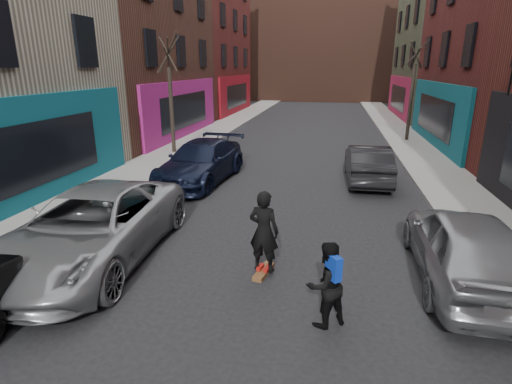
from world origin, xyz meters
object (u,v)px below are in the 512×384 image
at_px(parked_right_end, 368,163).
at_px(pedestrian, 326,284).
at_px(tree_left_far, 170,87).
at_px(skateboard, 264,272).
at_px(parked_left_far, 93,226).
at_px(parked_right_far, 465,246).
at_px(tree_right_far, 413,81).
at_px(parked_left_end, 201,162).
at_px(skateboarder, 264,231).

xyz_separation_m(parked_right_end, pedestrian, (-1.38, -9.58, 0.07)).
xyz_separation_m(tree_left_far, skateboard, (6.67, -11.45, -3.33)).
relative_size(parked_left_far, parked_right_far, 1.26).
height_order(tree_right_far, skateboard, tree_right_far).
distance_m(parked_right_far, parked_right_end, 7.68).
distance_m(parked_left_end, skateboard, 7.81).
xyz_separation_m(tree_right_far, parked_left_far, (-9.71, -17.49, -2.71)).
xyz_separation_m(parked_left_far, skateboarder, (3.98, 0.04, 0.18)).
xyz_separation_m(parked_left_far, skateboard, (3.98, 0.04, -0.77)).
bearing_deg(pedestrian, tree_right_far, -138.33).
height_order(parked_left_far, skateboard, parked_left_far).
relative_size(tree_right_far, parked_right_end, 1.55).
relative_size(tree_right_far, parked_left_far, 1.15).
xyz_separation_m(parked_left_end, skateboard, (3.67, -6.86, -0.73)).
xyz_separation_m(skateboard, skateboarder, (0.00, 0.00, 0.95)).
relative_size(parked_left_far, skateboard, 7.39).
bearing_deg(parked_left_far, parked_right_end, 47.71).
xyz_separation_m(tree_right_far, skateboarder, (-5.73, -17.45, -2.53)).
xyz_separation_m(parked_right_end, skateboarder, (-2.73, -8.03, 0.28)).
bearing_deg(tree_left_far, skateboarder, -59.77).
xyz_separation_m(parked_right_far, skateboarder, (-4.13, -0.48, 0.20)).
bearing_deg(skateboard, parked_left_end, 130.01).
height_order(parked_right_far, skateboarder, skateboarder).
relative_size(tree_right_far, parked_right_far, 1.45).
bearing_deg(tree_left_far, tree_right_far, 25.82).
xyz_separation_m(parked_left_end, parked_right_end, (6.40, 1.17, -0.06)).
height_order(parked_left_end, parked_right_end, parked_left_end).
bearing_deg(tree_left_far, parked_right_end, -20.02).
bearing_deg(parked_left_end, tree_right_far, 53.90).
bearing_deg(tree_right_far, parked_left_end, -131.59).
relative_size(parked_left_end, skateboarder, 2.97).
relative_size(parked_left_end, pedestrian, 3.44).
height_order(parked_right_far, skateboard, parked_right_far).
height_order(tree_left_far, pedestrian, tree_left_far).
distance_m(parked_right_far, skateboard, 4.22).
bearing_deg(skateboard, parked_left_far, -167.57).
relative_size(tree_right_far, skateboard, 8.50).
bearing_deg(parked_right_far, parked_left_end, -37.79).
relative_size(parked_right_far, skateboarder, 2.61).
distance_m(skateboard, skateboarder, 0.95).
relative_size(parked_left_far, pedestrian, 3.80).
bearing_deg(parked_right_end, parked_left_far, 48.68).
height_order(skateboard, pedestrian, pedestrian).
bearing_deg(skateboard, skateboarder, 0.00).
relative_size(tree_left_far, parked_left_end, 1.21).
bearing_deg(parked_left_end, parked_right_far, -33.80).
xyz_separation_m(parked_left_far, parked_right_far, (8.11, 0.52, -0.02)).
bearing_deg(pedestrian, parked_left_end, -94.52).
distance_m(skateboard, pedestrian, 2.19).
height_order(parked_left_far, pedestrian, parked_left_far).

